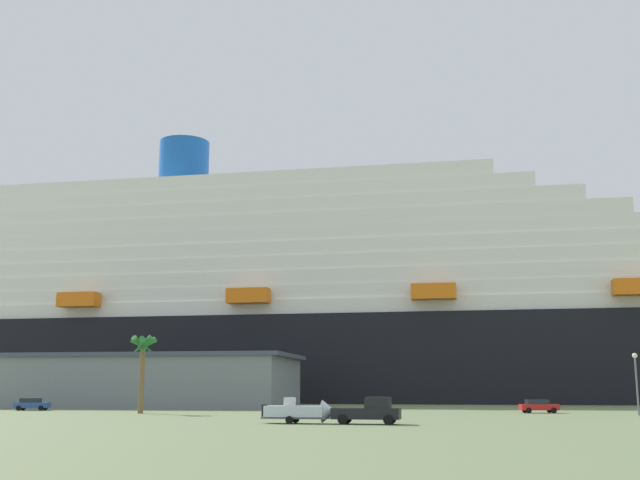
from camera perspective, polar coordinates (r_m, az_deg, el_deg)
ground_plane at (r=116.89m, az=1.31°, el=-12.06°), size 600.00×600.00×0.00m
cruise_ship at (r=161.70m, az=1.27°, el=-5.14°), size 291.94×49.78×61.78m
terminal_building at (r=125.87m, az=-12.62°, el=-9.89°), size 47.67×23.37×7.93m
pickup_truck at (r=66.61m, az=3.57°, el=-12.24°), size 5.76×2.70×2.20m
small_boat_on_trailer at (r=67.70m, az=-1.20°, el=-12.30°), size 7.07×2.53×2.15m
palm_tree at (r=96.19m, az=-12.68°, el=-7.94°), size 3.29×3.36×9.05m
street_lamp at (r=93.63m, az=21.86°, el=-8.94°), size 0.56×0.56×6.68m
parked_car_red_hatchback at (r=98.59m, az=15.50°, el=-11.47°), size 4.64×2.43×1.58m
parked_car_blue_suv at (r=112.56m, az=-20.10°, el=-11.06°), size 4.60×2.65×1.58m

